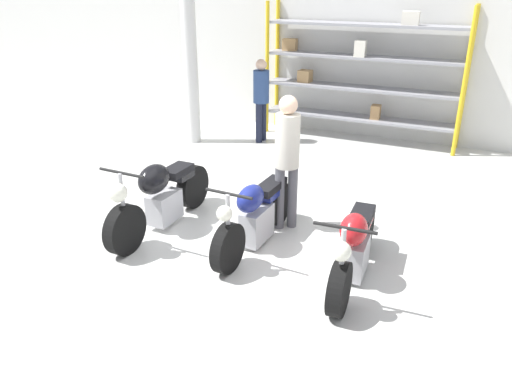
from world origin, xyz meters
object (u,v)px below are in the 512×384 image
at_px(motorcycle_blue, 255,215).
at_px(shelving_rack, 359,71).
at_px(motorcycle_black, 160,197).
at_px(person_near_rack, 261,94).
at_px(person_browsing, 287,152).
at_px(motorcycle_red, 354,247).

bearing_deg(motorcycle_blue, shelving_rack, -177.44).
bearing_deg(motorcycle_blue, motorcycle_black, -82.71).
distance_m(motorcycle_blue, person_near_rack, 4.43).
bearing_deg(person_browsing, motorcycle_red, -164.24).
bearing_deg(shelving_rack, motorcycle_blue, -89.89).
distance_m(motorcycle_black, person_browsing, 1.79).
distance_m(motorcycle_blue, person_browsing, 0.93).
xyz_separation_m(shelving_rack, motorcycle_red, (1.33, -5.25, -1.02)).
relative_size(motorcycle_red, person_near_rack, 1.17).
height_order(motorcycle_red, person_near_rack, person_near_rack).
relative_size(motorcycle_blue, motorcycle_red, 1.00).
relative_size(motorcycle_red, person_browsing, 1.08).
relative_size(shelving_rack, person_browsing, 2.19).
bearing_deg(person_browsing, shelving_rack, -35.07).
bearing_deg(person_browsing, motorcycle_blue, 128.11).
height_order(motorcycle_black, person_browsing, person_browsing).
relative_size(shelving_rack, person_near_rack, 2.38).
relative_size(motorcycle_blue, person_near_rack, 1.18).
bearing_deg(motorcycle_red, shelving_rack, -168.93).
bearing_deg(motorcycle_black, person_near_rack, -173.11).
height_order(shelving_rack, motorcycle_red, shelving_rack).
xyz_separation_m(motorcycle_blue, person_browsing, (0.16, 0.63, 0.67)).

